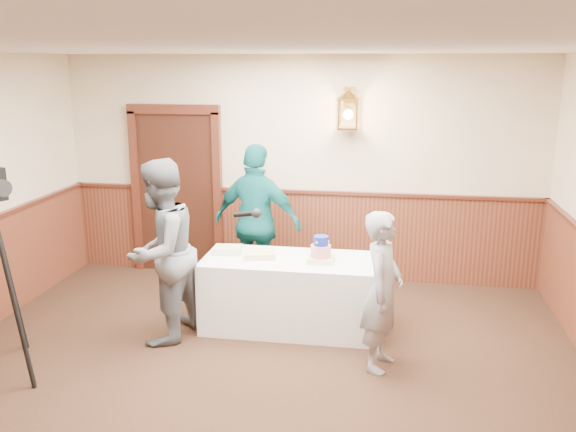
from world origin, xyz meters
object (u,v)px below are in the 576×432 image
Objects in this scene: interviewer at (161,252)px; assistant_p at (257,223)px; sheet_cake_green at (228,250)px; tiered_cake at (321,252)px; sheet_cake_yellow at (260,254)px; display_table at (291,293)px; baker at (382,291)px.

assistant_p is at bearing 165.31° from interviewer.
sheet_cake_green is 0.16× the size of assistant_p.
assistant_p is (0.17, 0.69, 0.12)m from sheet_cake_green.
tiered_cake reaches higher than sheet_cake_yellow.
sheet_cake_yellow is at bearing -177.61° from display_table.
display_table is 5.80× the size of sheet_cake_yellow.
baker is at bearing 97.89° from interviewer.
sheet_cake_yellow is 1.01m from interviewer.
sheet_cake_green is 1.81m from baker.
interviewer reaches higher than tiered_cake.
interviewer reaches higher than display_table.
display_table is at bearing 2.39° from sheet_cake_yellow.
sheet_cake_yellow is 0.17× the size of interviewer.
sheet_cake_yellow is 0.17× the size of assistant_p.
baker is (0.63, -0.67, -0.13)m from tiered_cake.
assistant_p is (-1.45, 1.49, 0.18)m from baker.
interviewer is (-1.52, -0.44, 0.06)m from tiered_cake.
tiered_cake reaches higher than sheet_cake_green.
sheet_cake_green is at bearing 151.15° from interviewer.
interviewer is at bearing -152.30° from sheet_cake_yellow.
tiered_cake is 0.93× the size of sheet_cake_green.
tiered_cake is at bearing -7.03° from sheet_cake_green.
baker reaches higher than display_table.
sheet_cake_green reaches higher than display_table.
display_table is at bearing 136.68° from assistant_p.
baker reaches higher than sheet_cake_yellow.
sheet_cake_green is 0.16× the size of interviewer.
sheet_cake_green is at bearing 165.29° from sheet_cake_yellow.
interviewer reaches higher than sheet_cake_green.
baker is at bearing -29.13° from sheet_cake_yellow.
interviewer is 1.00× the size of assistant_p.
display_table is 1.07m from assistant_p.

